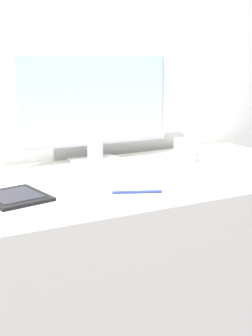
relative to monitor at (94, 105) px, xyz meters
name	(u,v)px	position (x,y,z in m)	size (l,w,h in m)	color
wall_back	(58,41)	(-0.08, 0.15, 0.23)	(3.60, 0.05, 2.40)	silver
desk	(107,286)	(-0.08, -0.26, -0.59)	(1.58, 0.68, 0.75)	silver
monitor	(94,105)	(0.00, 0.00, 0.00)	(0.61, 0.11, 0.41)	silver
keyboard	(208,171)	(0.27, -0.35, -0.21)	(0.31, 0.11, 0.01)	silver
laptop	(22,200)	(-0.39, -0.39, -0.21)	(0.35, 0.28, 0.02)	#BCBCC1
ereader	(15,197)	(-0.41, -0.40, -0.19)	(0.18, 0.20, 0.01)	black
coffee_mug	(185,151)	(0.29, -0.17, -0.17)	(0.12, 0.08, 0.09)	white
pen	(137,192)	(-0.06, -0.44, -0.21)	(0.14, 0.07, 0.01)	navy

